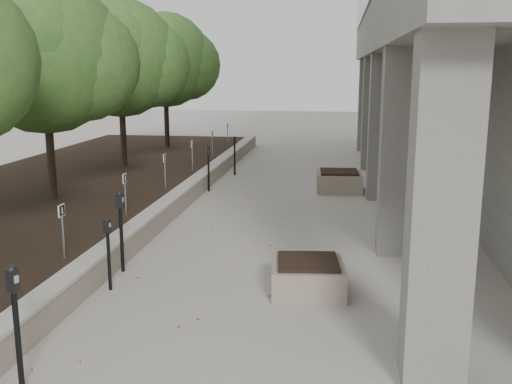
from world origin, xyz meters
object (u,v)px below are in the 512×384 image
Objects in this scene: parking_meter_1 at (17,329)px; planter_back at (339,181)px; crabapple_tree_3 at (46,88)px; parking_meter_4 at (209,168)px; crabapple_tree_5 at (165,80)px; parking_meter_5 at (235,156)px; crabapple_tree_4 at (121,83)px; parking_meter_3 at (121,232)px; planter_front at (308,276)px; parking_meter_2 at (109,254)px.

parking_meter_1 reaches higher than planter_back.
crabapple_tree_3 reaches higher than parking_meter_4.
crabapple_tree_3 is at bearing -90.00° from crabapple_tree_5.
crabapple_tree_4 is at bearing -177.49° from parking_meter_5.
crabapple_tree_5 is at bearing 122.76° from parking_meter_1.
crabapple_tree_3 is 3.91× the size of parking_meter_4.
planter_back is (3.83, 7.76, -0.43)m from parking_meter_3.
crabapple_tree_3 is 4.64× the size of planter_front.
parking_meter_2 is 0.90× the size of parking_meter_4.
parking_meter_2 is 8.06m from parking_meter_4.
parking_meter_5 is (3.54, 6.05, -2.45)m from crabapple_tree_3.
crabapple_tree_3 is 8.45m from planter_front.
crabapple_tree_5 reaches higher than parking_meter_2.
crabapple_tree_4 is at bearing 125.04° from planter_front.
crabapple_tree_3 and crabapple_tree_5 have the same top height.
planter_front is at bearing -65.38° from crabapple_tree_5.
crabapple_tree_3 is at bearing 139.71° from parking_meter_2.
parking_meter_4 reaches higher than planter_front.
parking_meter_2 is 0.95× the size of planter_back.
crabapple_tree_4 reaches higher than parking_meter_1.
parking_meter_5 is (0.17, 10.85, 0.05)m from parking_meter_2.
crabapple_tree_5 is 4.36× the size of parking_meter_2.
crabapple_tree_3 is at bearing 146.19° from planter_front.
parking_meter_3 is 1.27× the size of planter_front.
parking_meter_3 reaches higher than parking_meter_2.
crabapple_tree_5 is 5.84m from parking_meter_5.
crabapple_tree_5 is 3.91× the size of parking_meter_4.
crabapple_tree_3 reaches higher than planter_back.
crabapple_tree_4 reaches higher than planter_back.
crabapple_tree_5 is at bearing 107.99° from parking_meter_3.
parking_meter_2 is at bearing -54.92° from crabapple_tree_3.
crabapple_tree_3 is 10.00m from crabapple_tree_5.
crabapple_tree_3 is at bearing -134.34° from parking_meter_5.
parking_meter_4 is at bearing 94.82° from parking_meter_3.
parking_meter_1 is (3.55, -17.92, -2.37)m from crabapple_tree_5.
parking_meter_3 is at bearing 112.17° from parking_meter_2.
parking_meter_1 reaches higher than parking_meter_2.
crabapple_tree_3 reaches higher than parking_meter_2.
crabapple_tree_3 and crabapple_tree_4 have the same top height.
crabapple_tree_3 is at bearing -90.00° from crabapple_tree_4.
parking_meter_1 is 1.01× the size of parking_meter_3.
crabapple_tree_5 is (0.00, 10.00, 0.00)m from crabapple_tree_3.
crabapple_tree_3 is 6.37m from parking_meter_2.
crabapple_tree_5 is 14.46m from parking_meter_3.
parking_meter_1 is 1.08× the size of parking_meter_4.
parking_meter_3 is (3.25, -3.89, -2.38)m from crabapple_tree_3.
crabapple_tree_5 is 4.64× the size of planter_front.
crabapple_tree_4 and crabapple_tree_5 have the same top height.
crabapple_tree_5 is at bearing 139.11° from planter_back.
parking_meter_2 is at bearing -71.02° from crabapple_tree_4.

